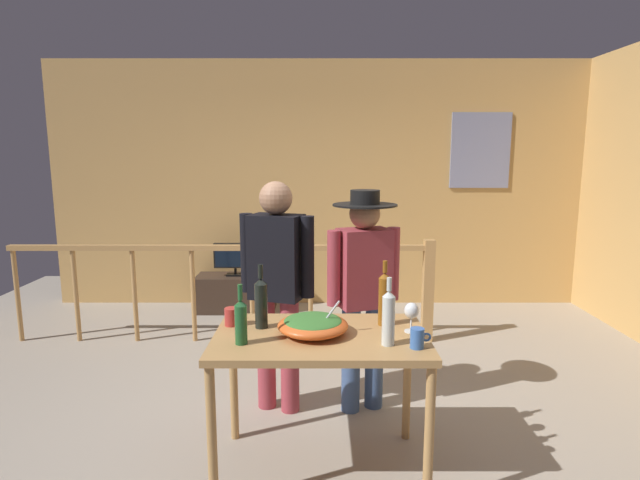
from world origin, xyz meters
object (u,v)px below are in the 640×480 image
object	(u,v)px
salad_bowl	(313,324)
person_standing_right	(363,284)
wine_bottle_dark	(261,302)
wine_bottle_green	(241,321)
mug_blue	(417,338)
framed_picture	(480,150)
wine_bottle_clear	(388,317)
serving_table	(320,350)
mug_red	(232,317)
stair_railing	(276,277)
flat_screen_tv	(234,257)
person_standing_left	(277,279)
wine_glass	(411,312)
wine_bottle_amber	(384,298)
tv_console	(236,293)

from	to	relation	value
salad_bowl	person_standing_right	bearing A→B (deg)	64.18
wine_bottle_dark	person_standing_right	distance (m)	0.88
wine_bottle_green	mug_blue	xyz separation A→B (m)	(0.91, -0.06, -0.07)
salad_bowl	wine_bottle_dark	size ratio (longest dim) A/B	1.06
framed_picture	salad_bowl	distance (m)	3.93
wine_bottle_clear	person_standing_right	distance (m)	0.87
serving_table	mug_red	distance (m)	0.55
salad_bowl	mug_red	world-z (taller)	salad_bowl
stair_railing	wine_bottle_dark	size ratio (longest dim) A/B	10.95
flat_screen_tv	wine_bottle_green	world-z (taller)	wine_bottle_green
wine_bottle_clear	wine_bottle_dark	world-z (taller)	wine_bottle_dark
person_standing_left	flat_screen_tv	bearing A→B (deg)	-54.25
serving_table	mug_red	size ratio (longest dim) A/B	10.06
flat_screen_tv	wine_glass	size ratio (longest dim) A/B	2.80
wine_bottle_green	wine_bottle_amber	world-z (taller)	wine_bottle_amber
tv_console	wine_bottle_amber	bearing A→B (deg)	-64.73
wine_bottle_clear	wine_bottle_green	distance (m)	0.77
framed_picture	mug_red	xyz separation A→B (m)	(-2.38, -3.16, -0.97)
wine_bottle_green	flat_screen_tv	bearing A→B (deg)	100.25
salad_bowl	wine_bottle_clear	distance (m)	0.44
wine_bottle_amber	mug_red	xyz separation A→B (m)	(-0.88, -0.01, -0.11)
salad_bowl	wine_bottle_clear	xyz separation A→B (m)	(0.39, -0.16, 0.10)
tv_console	wine_bottle_dark	xyz separation A→B (m)	(0.64, -2.90, 0.76)
wine_bottle_dark	mug_red	xyz separation A→B (m)	(-0.18, 0.04, -0.10)
wine_bottle_clear	person_standing_left	bearing A→B (deg)	126.89
stair_railing	mug_red	size ratio (longest dim) A/B	34.67
wine_bottle_dark	mug_red	size ratio (longest dim) A/B	3.17
wine_bottle_clear	tv_console	bearing A→B (deg)	112.78
wine_glass	wine_bottle_clear	size ratio (longest dim) A/B	0.47
wine_glass	wine_bottle_amber	bearing A→B (deg)	139.40
stair_railing	wine_glass	size ratio (longest dim) A/B	24.08
framed_picture	wine_bottle_dark	size ratio (longest dim) A/B	2.35
person_standing_left	person_standing_right	size ratio (longest dim) A/B	1.04
stair_railing	wine_bottle_dark	distance (m)	1.96
tv_console	wine_bottle_clear	bearing A→B (deg)	-67.22
wine_bottle_clear	stair_railing	bearing A→B (deg)	109.42
tv_console	wine_bottle_clear	world-z (taller)	wine_bottle_clear
wine_glass	person_standing_right	world-z (taller)	person_standing_right
wine_glass	person_standing_right	bearing A→B (deg)	107.21
framed_picture	wine_glass	bearing A→B (deg)	-112.65
serving_table	wine_bottle_dark	bearing A→B (deg)	162.23
wine_bottle_amber	stair_railing	bearing A→B (deg)	112.82
wine_glass	person_standing_right	size ratio (longest dim) A/B	0.11
stair_railing	flat_screen_tv	size ratio (longest dim) A/B	8.59
mug_red	flat_screen_tv	bearing A→B (deg)	99.33
stair_railing	serving_table	distance (m)	2.08
tv_console	serving_table	world-z (taller)	serving_table
wine_glass	wine_bottle_green	xyz separation A→B (m)	(-0.92, -0.18, 0.01)
mug_blue	wine_bottle_clear	bearing A→B (deg)	162.87
wine_bottle_dark	person_standing_right	size ratio (longest dim) A/B	0.24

